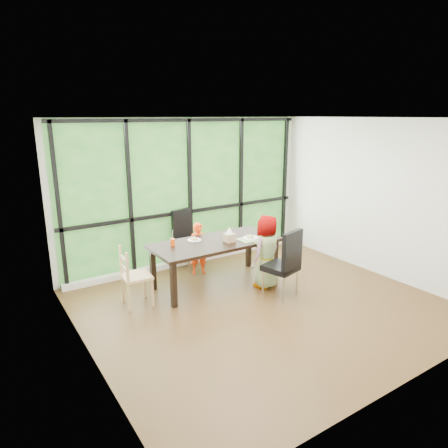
{
  "coord_description": "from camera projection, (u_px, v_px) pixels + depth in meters",
  "views": [
    {
      "loc": [
        -3.47,
        -4.28,
        2.74
      ],
      "look_at": [
        -0.07,
        0.94,
        1.05
      ],
      "focal_mm": 32.33,
      "sensor_mm": 36.0,
      "label": 1
    }
  ],
  "objects": [
    {
      "name": "orange_cup",
      "position": [
        173.0,
        242.0,
        6.33
      ],
      "size": [
        0.07,
        0.07,
        0.11
      ],
      "primitive_type": "cylinder",
      "color": "#FF4D0A",
      "rests_on": "dining_table"
    },
    {
      "name": "back_wall",
      "position": [
        189.0,
        192.0,
        7.47
      ],
      "size": [
        5.0,
        0.0,
        5.0
      ],
      "primitive_type": "plane",
      "rotation": [
        1.57,
        0.0,
        0.0
      ],
      "color": "silver",
      "rests_on": "ground"
    },
    {
      "name": "window_sill",
      "position": [
        193.0,
        260.0,
        7.73
      ],
      "size": [
        4.8,
        0.12,
        0.1
      ],
      "primitive_type": "cube",
      "color": "silver",
      "rests_on": "ground"
    },
    {
      "name": "plate_near",
      "position": [
        250.0,
        238.0,
        6.71
      ],
      "size": [
        0.25,
        0.25,
        0.02
      ],
      "primitive_type": "cylinder",
      "color": "white",
      "rests_on": "dining_table"
    },
    {
      "name": "window_mullions",
      "position": [
        190.0,
        193.0,
        7.42
      ],
      "size": [
        4.8,
        0.06,
        2.65
      ],
      "primitive_type": null,
      "color": "black",
      "rests_on": "back_wall"
    },
    {
      "name": "chair_interior_leather",
      "position": [
        281.0,
        263.0,
        6.2
      ],
      "size": [
        0.56,
        0.56,
        1.08
      ],
      "primitive_type": "cube",
      "rotation": [
        0.0,
        0.0,
        3.41
      ],
      "color": "black",
      "rests_on": "ground"
    },
    {
      "name": "tissue_box",
      "position": [
        229.0,
        238.0,
        6.52
      ],
      "size": [
        0.16,
        0.16,
        0.13
      ],
      "primitive_type": "cube",
      "color": "tan",
      "rests_on": "dining_table"
    },
    {
      "name": "crepe_rolls_far",
      "position": [
        194.0,
        239.0,
        6.59
      ],
      "size": [
        0.1,
        0.12,
        0.04
      ],
      "primitive_type": null,
      "color": "tan",
      "rests_on": "plate_far"
    },
    {
      "name": "foliage_backdrop",
      "position": [
        189.0,
        192.0,
        7.45
      ],
      "size": [
        4.8,
        0.02,
        2.65
      ],
      "primitive_type": "cube",
      "color": "#225120",
      "rests_on": "back_wall"
    },
    {
      "name": "child_older",
      "position": [
        266.0,
        252.0,
        6.5
      ],
      "size": [
        0.67,
        0.52,
        1.21
      ],
      "primitive_type": "imported",
      "rotation": [
        0.0,
        0.0,
        3.4
      ],
      "color": "slate",
      "rests_on": "ground"
    },
    {
      "name": "straw_white",
      "position": [
        172.0,
        236.0,
        6.3
      ],
      "size": [
        0.01,
        0.04,
        0.2
      ],
      "primitive_type": "cylinder",
      "rotation": [
        0.14,
        0.0,
        0.0
      ],
      "color": "white",
      "rests_on": "orange_cup"
    },
    {
      "name": "white_mug",
      "position": [
        260.0,
        230.0,
        7.06
      ],
      "size": [
        0.09,
        0.09,
        0.09
      ],
      "primitive_type": "cylinder",
      "color": "white",
      "rests_on": "dining_table"
    },
    {
      "name": "ground",
      "position": [
        262.0,
        305.0,
        6.0
      ],
      "size": [
        5.0,
        5.0,
        0.0
      ],
      "primitive_type": "plane",
      "color": "black",
      "rests_on": "ground"
    },
    {
      "name": "child_toddler",
      "position": [
        199.0,
        249.0,
        7.09
      ],
      "size": [
        0.39,
        0.32,
        0.93
      ],
      "primitive_type": "imported",
      "rotation": [
        0.0,
        0.0,
        -0.33
      ],
      "color": "#FF3B0C",
      "rests_on": "ground"
    },
    {
      "name": "tissue",
      "position": [
        229.0,
        230.0,
        6.49
      ],
      "size": [
        0.12,
        0.12,
        0.11
      ],
      "primitive_type": "cone",
      "color": "white",
      "rests_on": "tissue_box"
    },
    {
      "name": "chair_window_leather",
      "position": [
        190.0,
        239.0,
        7.36
      ],
      "size": [
        0.55,
        0.55,
        1.08
      ],
      "primitive_type": "cube",
      "rotation": [
        0.0,
        0.0,
        0.23
      ],
      "color": "black",
      "rests_on": "ground"
    },
    {
      "name": "placemat",
      "position": [
        250.0,
        239.0,
        6.67
      ],
      "size": [
        0.4,
        0.29,
        0.01
      ],
      "primitive_type": "cube",
      "color": "tan",
      "rests_on": "dining_table"
    },
    {
      "name": "straw_pink",
      "position": [
        268.0,
        228.0,
        6.76
      ],
      "size": [
        0.01,
        0.04,
        0.2
      ],
      "primitive_type": "cylinder",
      "rotation": [
        0.14,
        0.0,
        0.0
      ],
      "color": "pink",
      "rests_on": "green_cup"
    },
    {
      "name": "green_cup",
      "position": [
        268.0,
        234.0,
        6.79
      ],
      "size": [
        0.07,
        0.07,
        0.11
      ],
      "primitive_type": "cylinder",
      "color": "#5EB736",
      "rests_on": "dining_table"
    },
    {
      "name": "chair_end_beech",
      "position": [
        137.0,
        276.0,
        5.91
      ],
      "size": [
        0.43,
        0.45,
        0.9
      ],
      "primitive_type": "cube",
      "rotation": [
        0.0,
        0.0,
        1.49
      ],
      "color": "tan",
      "rests_on": "ground"
    },
    {
      "name": "dining_table",
      "position": [
        216.0,
        263.0,
        6.65
      ],
      "size": [
        2.17,
        1.09,
        0.75
      ],
      "primitive_type": "cube",
      "rotation": [
        0.0,
        0.0,
        0.07
      ],
      "color": "black",
      "rests_on": "ground"
    },
    {
      "name": "crepe_rolls_near",
      "position": [
        250.0,
        236.0,
        6.7
      ],
      "size": [
        0.1,
        0.12,
        0.04
      ],
      "primitive_type": null,
      "color": "tan",
      "rests_on": "plate_near"
    },
    {
      "name": "plate_far",
      "position": [
        194.0,
        240.0,
        6.6
      ],
      "size": [
        0.23,
        0.23,
        0.01
      ],
      "primitive_type": "cylinder",
      "color": "white",
      "rests_on": "dining_table"
    }
  ]
}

